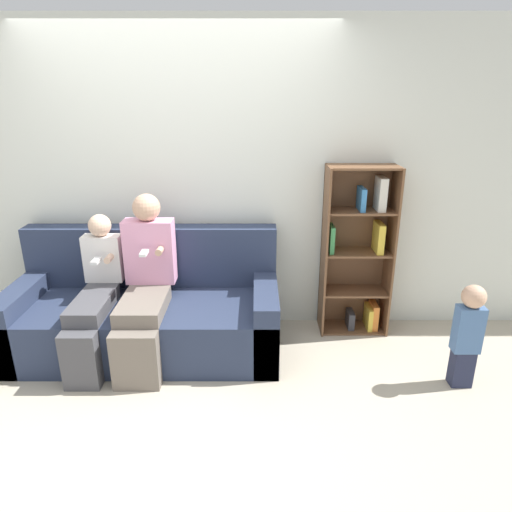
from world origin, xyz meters
TOP-DOWN VIEW (x-y plane):
  - ground_plane at (0.00, 0.00)m, footprint 14.00×14.00m
  - back_wall at (0.00, 1.04)m, footprint 10.00×0.06m
  - couch at (-0.28, 0.56)m, footprint 2.10×0.91m
  - adult_seated at (-0.24, 0.45)m, footprint 0.39×0.84m
  - child_seated at (-0.63, 0.40)m, footprint 0.30×0.84m
  - toddler_standing at (2.07, 0.03)m, footprint 0.18×0.16m
  - bookshelf at (1.47, 0.89)m, footprint 0.57×0.29m

SIDE VIEW (x-z plane):
  - ground_plane at x=0.00m, z-range 0.00..0.00m
  - couch at x=-0.28m, z-range -0.17..0.77m
  - toddler_standing at x=2.07m, z-range 0.04..0.81m
  - child_seated at x=-0.63m, z-range 0.00..1.09m
  - adult_seated at x=-0.24m, z-range 0.01..1.27m
  - bookshelf at x=1.47m, z-range -0.01..1.44m
  - back_wall at x=0.00m, z-range 0.00..2.55m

